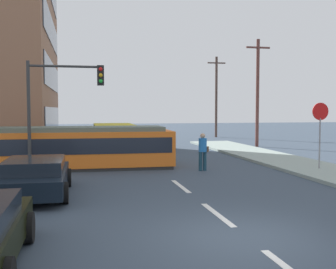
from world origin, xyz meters
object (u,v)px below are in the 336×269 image
at_px(pedestrian_crossing, 203,150).
at_px(utility_pole_mid, 258,91).
at_px(city_bus, 114,136).
at_px(utility_pole_far, 216,95).
at_px(streetcar_tram, 80,147).
at_px(traffic_light_mast, 61,95).
at_px(parked_sedan_mid, 35,176).
at_px(stop_sign, 320,122).

relative_size(pedestrian_crossing, utility_pole_mid, 0.21).
bearing_deg(city_bus, utility_pole_far, 47.29).
bearing_deg(utility_pole_far, pedestrian_crossing, -110.20).
xyz_separation_m(streetcar_tram, traffic_light_mast, (-0.76, -1.60, 2.34)).
bearing_deg(utility_pole_far, city_bus, -132.71).
bearing_deg(traffic_light_mast, streetcar_tram, 64.70).
bearing_deg(parked_sedan_mid, pedestrian_crossing, 30.96).
xyz_separation_m(pedestrian_crossing, utility_pole_far, (7.70, 20.91, 3.15)).
height_order(traffic_light_mast, utility_pole_mid, utility_pole_mid).
height_order(city_bus, parked_sedan_mid, city_bus).
distance_m(parked_sedan_mid, traffic_light_mast, 5.09).
height_order(city_bus, stop_sign, stop_sign).
xyz_separation_m(streetcar_tram, stop_sign, (10.29, -3.12, 1.20)).
relative_size(stop_sign, utility_pole_far, 0.37).
relative_size(parked_sedan_mid, utility_pole_far, 0.57).
bearing_deg(utility_pole_mid, traffic_light_mast, -142.61).
height_order(city_bus, utility_pole_mid, utility_pole_mid).
distance_m(pedestrian_crossing, utility_pole_far, 22.51).
height_order(streetcar_tram, stop_sign, stop_sign).
xyz_separation_m(parked_sedan_mid, utility_pole_far, (14.41, 24.94, 3.47)).
xyz_separation_m(streetcar_tram, utility_pole_mid, (12.64, 8.64, 3.08)).
relative_size(stop_sign, traffic_light_mast, 0.61).
distance_m(streetcar_tram, utility_pole_far, 23.31).
bearing_deg(city_bus, parked_sedan_mid, -104.99).
height_order(traffic_light_mast, utility_pole_far, utility_pole_far).
height_order(streetcar_tram, pedestrian_crossing, streetcar_tram).
height_order(parked_sedan_mid, utility_pole_far, utility_pole_far).
bearing_deg(utility_pole_far, streetcar_tram, -124.34).
bearing_deg(streetcar_tram, pedestrian_crossing, -19.02).
bearing_deg(streetcar_tram, traffic_light_mast, -115.30).
relative_size(parked_sedan_mid, stop_sign, 1.56).
distance_m(parked_sedan_mid, utility_pole_far, 29.01).
distance_m(streetcar_tram, city_bus, 7.59).
relative_size(city_bus, utility_pole_mid, 0.72).
xyz_separation_m(city_bus, traffic_light_mast, (-2.90, -8.88, 2.33)).
xyz_separation_m(city_bus, stop_sign, (8.14, -10.40, 1.18)).
distance_m(streetcar_tram, pedestrian_crossing, 5.64).
xyz_separation_m(pedestrian_crossing, stop_sign, (4.95, -1.28, 1.25)).
relative_size(streetcar_tram, traffic_light_mast, 1.81).
bearing_deg(stop_sign, pedestrian_crossing, 165.47).
distance_m(streetcar_tram, parked_sedan_mid, 6.04).
bearing_deg(streetcar_tram, parked_sedan_mid, -103.19).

